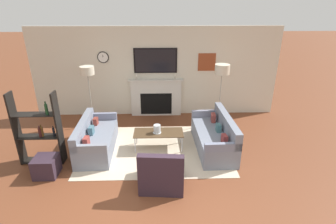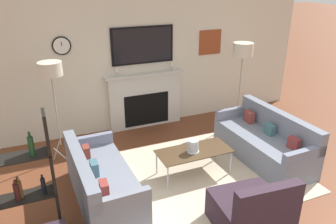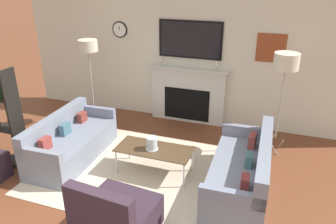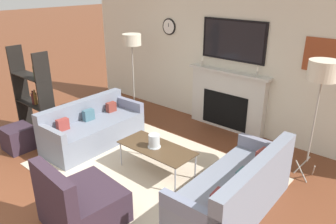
{
  "view_description": "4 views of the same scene",
  "coord_description": "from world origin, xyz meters",
  "px_view_note": "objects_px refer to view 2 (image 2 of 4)",
  "views": [
    {
      "loc": [
        0.13,
        -3.51,
        3.31
      ],
      "look_at": [
        0.32,
        2.65,
        0.72
      ],
      "focal_mm": 28.0,
      "sensor_mm": 36.0,
      "label": 1
    },
    {
      "loc": [
        -2.09,
        -1.91,
        2.99
      ],
      "look_at": [
        -0.1,
        2.74,
        0.88
      ],
      "focal_mm": 35.0,
      "sensor_mm": 36.0,
      "label": 2
    },
    {
      "loc": [
        1.75,
        -1.99,
        2.96
      ],
      "look_at": [
        0.13,
        2.57,
        0.87
      ],
      "focal_mm": 35.0,
      "sensor_mm": 36.0,
      "label": 3
    },
    {
      "loc": [
        3.01,
        -1.04,
        2.74
      ],
      "look_at": [
        -0.22,
        2.69,
        0.73
      ],
      "focal_mm": 35.0,
      "sensor_mm": 36.0,
      "label": 4
    }
  ],
  "objects_px": {
    "couch_right": "(265,143)",
    "hurricane_candle": "(193,147)",
    "floor_lamp_left": "(50,71)",
    "shelf_unit": "(15,190)",
    "couch_left": "(101,182)",
    "coffee_table": "(194,152)",
    "armchair": "(251,213)",
    "floor_lamp_right": "(243,51)"
  },
  "relations": [
    {
      "from": "shelf_unit",
      "to": "couch_right",
      "type": "bearing_deg",
      "value": 6.71
    },
    {
      "from": "hurricane_candle",
      "to": "floor_lamp_left",
      "type": "distance_m",
      "value": 2.55
    },
    {
      "from": "floor_lamp_right",
      "to": "shelf_unit",
      "type": "relative_size",
      "value": 1.08
    },
    {
      "from": "coffee_table",
      "to": "floor_lamp_right",
      "type": "height_order",
      "value": "floor_lamp_right"
    },
    {
      "from": "couch_left",
      "to": "shelf_unit",
      "type": "height_order",
      "value": "shelf_unit"
    },
    {
      "from": "coffee_table",
      "to": "floor_lamp_left",
      "type": "xyz_separation_m",
      "value": [
        -1.9,
        1.35,
        1.19
      ]
    },
    {
      "from": "couch_right",
      "to": "armchair",
      "type": "xyz_separation_m",
      "value": [
        -1.29,
        -1.37,
        -0.03
      ]
    },
    {
      "from": "armchair",
      "to": "hurricane_candle",
      "type": "height_order",
      "value": "armchair"
    },
    {
      "from": "armchair",
      "to": "coffee_table",
      "type": "height_order",
      "value": "armchair"
    },
    {
      "from": "couch_left",
      "to": "couch_right",
      "type": "height_order",
      "value": "couch_right"
    },
    {
      "from": "couch_left",
      "to": "hurricane_candle",
      "type": "xyz_separation_m",
      "value": [
        1.47,
        0.03,
        0.24
      ]
    },
    {
      "from": "shelf_unit",
      "to": "coffee_table",
      "type": "bearing_deg",
      "value": 11.15
    },
    {
      "from": "armchair",
      "to": "floor_lamp_right",
      "type": "relative_size",
      "value": 0.51
    },
    {
      "from": "couch_left",
      "to": "shelf_unit",
      "type": "relative_size",
      "value": 1.1
    },
    {
      "from": "couch_right",
      "to": "floor_lamp_right",
      "type": "relative_size",
      "value": 1.07
    },
    {
      "from": "couch_right",
      "to": "coffee_table",
      "type": "xyz_separation_m",
      "value": [
        -1.36,
        0.04,
        0.1
      ]
    },
    {
      "from": "couch_left",
      "to": "floor_lamp_left",
      "type": "relative_size",
      "value": 1.03
    },
    {
      "from": "couch_right",
      "to": "hurricane_candle",
      "type": "bearing_deg",
      "value": 179.0
    },
    {
      "from": "armchair",
      "to": "floor_lamp_right",
      "type": "xyz_separation_m",
      "value": [
        1.68,
        2.76,
        1.34
      ]
    },
    {
      "from": "armchair",
      "to": "coffee_table",
      "type": "distance_m",
      "value": 1.42
    },
    {
      "from": "couch_left",
      "to": "couch_right",
      "type": "bearing_deg",
      "value": 0.07
    },
    {
      "from": "couch_left",
      "to": "armchair",
      "type": "xyz_separation_m",
      "value": [
        1.58,
        -1.37,
        -0.01
      ]
    },
    {
      "from": "couch_left",
      "to": "coffee_table",
      "type": "distance_m",
      "value": 1.51
    },
    {
      "from": "coffee_table",
      "to": "floor_lamp_left",
      "type": "height_order",
      "value": "floor_lamp_left"
    },
    {
      "from": "couch_left",
      "to": "couch_right",
      "type": "relative_size",
      "value": 0.95
    },
    {
      "from": "floor_lamp_left",
      "to": "shelf_unit",
      "type": "height_order",
      "value": "floor_lamp_left"
    },
    {
      "from": "coffee_table",
      "to": "shelf_unit",
      "type": "relative_size",
      "value": 0.72
    },
    {
      "from": "shelf_unit",
      "to": "floor_lamp_left",
      "type": "bearing_deg",
      "value": 70.59
    },
    {
      "from": "armchair",
      "to": "floor_lamp_right",
      "type": "height_order",
      "value": "floor_lamp_right"
    },
    {
      "from": "couch_left",
      "to": "armchair",
      "type": "distance_m",
      "value": 2.09
    },
    {
      "from": "armchair",
      "to": "floor_lamp_left",
      "type": "distance_m",
      "value": 3.64
    },
    {
      "from": "couch_right",
      "to": "coffee_table",
      "type": "relative_size",
      "value": 1.61
    },
    {
      "from": "floor_lamp_left",
      "to": "couch_right",
      "type": "bearing_deg",
      "value": -23.13
    },
    {
      "from": "couch_left",
      "to": "floor_lamp_right",
      "type": "bearing_deg",
      "value": 23.22
    },
    {
      "from": "couch_left",
      "to": "coffee_table",
      "type": "xyz_separation_m",
      "value": [
        1.5,
        0.05,
        0.12
      ]
    },
    {
      "from": "floor_lamp_right",
      "to": "shelf_unit",
      "type": "distance_m",
      "value": 4.76
    },
    {
      "from": "floor_lamp_right",
      "to": "coffee_table",
      "type": "bearing_deg",
      "value": -142.35
    },
    {
      "from": "floor_lamp_left",
      "to": "shelf_unit",
      "type": "relative_size",
      "value": 1.07
    },
    {
      "from": "couch_left",
      "to": "floor_lamp_left",
      "type": "xyz_separation_m",
      "value": [
        -0.39,
        1.4,
        1.31
      ]
    },
    {
      "from": "armchair",
      "to": "shelf_unit",
      "type": "relative_size",
      "value": 0.55
    },
    {
      "from": "couch_right",
      "to": "floor_lamp_right",
      "type": "height_order",
      "value": "floor_lamp_right"
    },
    {
      "from": "shelf_unit",
      "to": "couch_left",
      "type": "bearing_deg",
      "value": 23.57
    }
  ]
}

